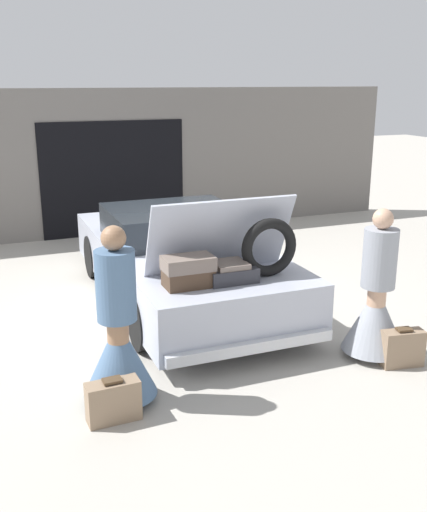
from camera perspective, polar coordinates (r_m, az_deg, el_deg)
ground_plane at (r=8.42m, az=-3.21°, el=-4.06°), size 40.00×40.00×0.00m
garage_wall_back at (r=11.86m, az=-9.59°, el=8.70°), size 12.00×0.14×2.80m
car at (r=8.22m, az=-3.24°, el=-0.27°), size 2.03×4.71×1.71m
person_left at (r=5.67m, az=-9.04°, el=-8.11°), size 0.70×0.70×1.72m
person_right at (r=6.75m, az=15.21°, el=-4.61°), size 0.69×0.69×1.67m
suitcase_beside_left_person at (r=5.57m, az=-9.52°, el=-13.47°), size 0.48×0.22×0.41m
suitcase_beside_right_person at (r=6.75m, az=17.54°, el=-8.36°), size 0.47×0.26×0.43m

